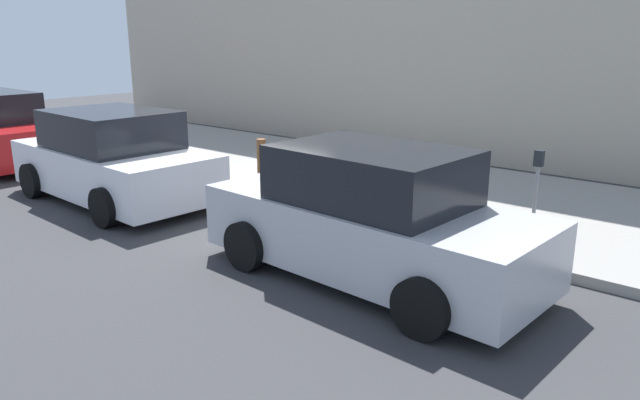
{
  "coord_description": "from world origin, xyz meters",
  "views": [
    {
      "loc": [
        -7.86,
        7.13,
        2.92
      ],
      "look_at": [
        -2.29,
        0.45,
        0.51
      ],
      "focal_mm": 33.65,
      "sensor_mm": 36.0,
      "label": 1
    }
  ],
  "objects_px": {
    "parked_car_silver_0": "(371,219)",
    "parked_car_white_1": "(113,159)",
    "parking_meter": "(537,182)",
    "suitcase_red_0": "(461,211)",
    "bollard_post": "(262,164)",
    "suitcase_silver_4": "(350,190)",
    "suitcase_black_1": "(432,207)",
    "suitcase_teal_2": "(403,197)",
    "fire_hydrant": "(289,169)",
    "suitcase_maroon_3": "(372,189)",
    "suitcase_navy_5": "(328,185)"
  },
  "relations": [
    {
      "from": "parked_car_silver_0",
      "to": "parked_car_white_1",
      "type": "distance_m",
      "value": 5.63
    },
    {
      "from": "parking_meter",
      "to": "parked_car_white_1",
      "type": "distance_m",
      "value": 7.16
    },
    {
      "from": "suitcase_red_0",
      "to": "bollard_post",
      "type": "bearing_deg",
      "value": 2.68
    },
    {
      "from": "suitcase_silver_4",
      "to": "suitcase_black_1",
      "type": "bearing_deg",
      "value": 179.3
    },
    {
      "from": "suitcase_teal_2",
      "to": "parked_car_white_1",
      "type": "relative_size",
      "value": 0.16
    },
    {
      "from": "suitcase_red_0",
      "to": "bollard_post",
      "type": "relative_size",
      "value": 0.65
    },
    {
      "from": "suitcase_red_0",
      "to": "fire_hydrant",
      "type": "relative_size",
      "value": 0.75
    },
    {
      "from": "suitcase_teal_2",
      "to": "bollard_post",
      "type": "relative_size",
      "value": 0.74
    },
    {
      "from": "fire_hydrant",
      "to": "bollard_post",
      "type": "distance_m",
      "value": 0.56
    },
    {
      "from": "suitcase_maroon_3",
      "to": "parked_car_silver_0",
      "type": "relative_size",
      "value": 0.24
    },
    {
      "from": "suitcase_navy_5",
      "to": "parking_meter",
      "type": "bearing_deg",
      "value": -176.67
    },
    {
      "from": "suitcase_red_0",
      "to": "parked_car_white_1",
      "type": "relative_size",
      "value": 0.14
    },
    {
      "from": "suitcase_red_0",
      "to": "suitcase_navy_5",
      "type": "bearing_deg",
      "value": -0.23
    },
    {
      "from": "suitcase_black_1",
      "to": "parked_car_white_1",
      "type": "xyz_separation_m",
      "value": [
        5.32,
        2.07,
        0.36
      ]
    },
    {
      "from": "suitcase_maroon_3",
      "to": "fire_hydrant",
      "type": "height_order",
      "value": "suitcase_maroon_3"
    },
    {
      "from": "suitcase_red_0",
      "to": "parking_meter",
      "type": "relative_size",
      "value": 0.48
    },
    {
      "from": "suitcase_black_1",
      "to": "parking_meter",
      "type": "xyz_separation_m",
      "value": [
        -1.46,
        -0.24,
        0.56
      ]
    },
    {
      "from": "suitcase_red_0",
      "to": "suitcase_teal_2",
      "type": "relative_size",
      "value": 0.88
    },
    {
      "from": "suitcase_maroon_3",
      "to": "parking_meter",
      "type": "distance_m",
      "value": 2.6
    },
    {
      "from": "suitcase_black_1",
      "to": "suitcase_teal_2",
      "type": "distance_m",
      "value": 0.53
    },
    {
      "from": "suitcase_red_0",
      "to": "bollard_post",
      "type": "distance_m",
      "value": 3.97
    },
    {
      "from": "parking_meter",
      "to": "bollard_post",
      "type": "bearing_deg",
      "value": 4.63
    },
    {
      "from": "suitcase_navy_5",
      "to": "parked_car_white_1",
      "type": "xyz_separation_m",
      "value": [
        3.26,
        2.1,
        0.37
      ]
    },
    {
      "from": "suitcase_silver_4",
      "to": "bollard_post",
      "type": "distance_m",
      "value": 1.92
    },
    {
      "from": "suitcase_teal_2",
      "to": "fire_hydrant",
      "type": "relative_size",
      "value": 0.86
    },
    {
      "from": "bollard_post",
      "to": "suitcase_teal_2",
      "type": "bearing_deg",
      "value": -176.8
    },
    {
      "from": "suitcase_silver_4",
      "to": "parking_meter",
      "type": "xyz_separation_m",
      "value": [
        -3.04,
        -0.22,
        0.56
      ]
    },
    {
      "from": "bollard_post",
      "to": "suitcase_navy_5",
      "type": "bearing_deg",
      "value": -172.19
    },
    {
      "from": "suitcase_red_0",
      "to": "parked_car_white_1",
      "type": "height_order",
      "value": "parked_car_white_1"
    },
    {
      "from": "suitcase_black_1",
      "to": "bollard_post",
      "type": "relative_size",
      "value": 0.62
    },
    {
      "from": "suitcase_silver_4",
      "to": "bollard_post",
      "type": "relative_size",
      "value": 0.79
    },
    {
      "from": "suitcase_navy_5",
      "to": "parking_meter",
      "type": "distance_m",
      "value": 3.57
    },
    {
      "from": "parking_meter",
      "to": "suitcase_maroon_3",
      "type": "bearing_deg",
      "value": 6.36
    },
    {
      "from": "fire_hydrant",
      "to": "parked_car_silver_0",
      "type": "relative_size",
      "value": 0.19
    },
    {
      "from": "parked_car_white_1",
      "to": "suitcase_maroon_3",
      "type": "bearing_deg",
      "value": -154.48
    },
    {
      "from": "parked_car_white_1",
      "to": "bollard_post",
      "type": "bearing_deg",
      "value": -133.9
    },
    {
      "from": "suitcase_maroon_3",
      "to": "bollard_post",
      "type": "distance_m",
      "value": 2.41
    },
    {
      "from": "bollard_post",
      "to": "parked_car_white_1",
      "type": "relative_size",
      "value": 0.22
    },
    {
      "from": "suitcase_maroon_3",
      "to": "parking_meter",
      "type": "bearing_deg",
      "value": -173.64
    },
    {
      "from": "suitcase_maroon_3",
      "to": "bollard_post",
      "type": "xyz_separation_m",
      "value": [
        2.41,
        0.12,
        0.1
      ]
    },
    {
      "from": "suitcase_black_1",
      "to": "suitcase_maroon_3",
      "type": "relative_size",
      "value": 0.55
    },
    {
      "from": "suitcase_teal_2",
      "to": "suitcase_navy_5",
      "type": "bearing_deg",
      "value": -1.09
    },
    {
      "from": "fire_hydrant",
      "to": "suitcase_maroon_3",
      "type": "bearing_deg",
      "value": 178.99
    },
    {
      "from": "suitcase_maroon_3",
      "to": "bollard_post",
      "type": "bearing_deg",
      "value": 2.79
    },
    {
      "from": "suitcase_red_0",
      "to": "parked_car_silver_0",
      "type": "relative_size",
      "value": 0.14
    },
    {
      "from": "suitcase_red_0",
      "to": "suitcase_black_1",
      "type": "distance_m",
      "value": 0.47
    },
    {
      "from": "suitcase_black_1",
      "to": "parked_car_silver_0",
      "type": "bearing_deg",
      "value": 98.51
    },
    {
      "from": "suitcase_teal_2",
      "to": "suitcase_silver_4",
      "type": "relative_size",
      "value": 0.94
    },
    {
      "from": "bollard_post",
      "to": "parking_meter",
      "type": "xyz_separation_m",
      "value": [
        -4.94,
        -0.4,
        0.36
      ]
    },
    {
      "from": "parking_meter",
      "to": "suitcase_navy_5",
      "type": "bearing_deg",
      "value": 3.33
    }
  ]
}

